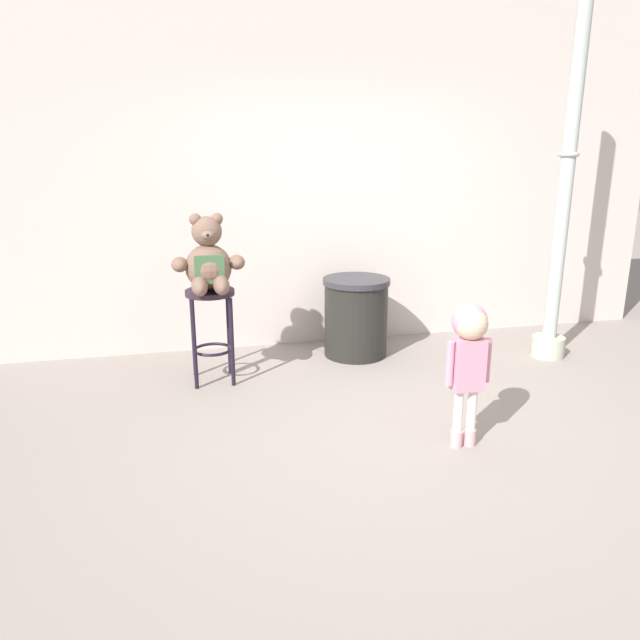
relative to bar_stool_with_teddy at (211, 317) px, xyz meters
The scene contains 7 objects.
ground_plane 1.80m from the bar_stool_with_teddy, 50.70° to the right, with size 24.00×24.00×0.00m, color gray.
building_wall 1.95m from the bar_stool_with_teddy, 40.99° to the left, with size 6.68×0.30×3.67m, color beige.
bar_stool_with_teddy is the anchor object (origin of this frame).
teddy_bear 0.43m from the bar_stool_with_teddy, 90.00° to the right, with size 0.55×0.49×0.58m.
child_walking 2.06m from the bar_stool_with_teddy, 45.33° to the right, with size 0.29×0.23×0.91m.
trash_bin 1.33m from the bar_stool_with_teddy, 15.13° to the left, with size 0.59×0.59×0.70m.
lamppost 3.01m from the bar_stool_with_teddy, ahead, with size 0.28×0.28×3.02m.
Camera 1 is at (-1.30, -3.26, 1.79)m, focal length 33.92 mm.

